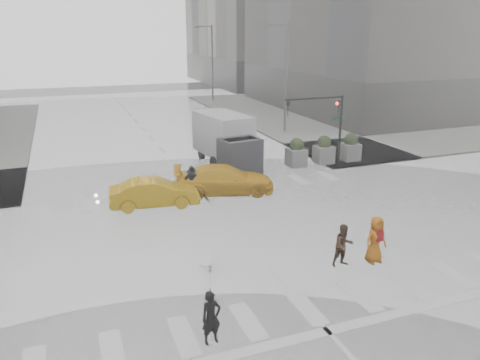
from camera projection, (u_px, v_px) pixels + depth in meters
name	position (u px, v px, depth m)	size (l,w,h in m)	color
ground	(239.00, 234.00, 20.17)	(120.00, 120.00, 0.00)	black
sidewalk_ne	(371.00, 126.00, 42.34)	(35.00, 35.00, 0.15)	gray
road_markings	(239.00, 234.00, 20.17)	(18.00, 48.00, 0.01)	silver
traffic_signal_pole	(328.00, 116.00, 29.36)	(4.45, 0.42, 4.50)	black
street_lamp_near	(285.00, 74.00, 38.35)	(2.15, 0.22, 9.00)	#59595B
street_lamp_far	(211.00, 60.00, 56.13)	(2.15, 0.22, 9.00)	#59595B
planter_west	(296.00, 153.00, 29.54)	(1.10, 1.10, 1.80)	gray
planter_mid	(324.00, 150.00, 30.22)	(1.10, 1.10, 1.80)	gray
planter_east	(350.00, 148.00, 30.90)	(1.10, 1.10, 1.80)	gray
pedestrian_black	(211.00, 291.00, 12.70)	(1.06, 1.08, 2.43)	black
pedestrian_brown	(344.00, 245.00, 17.25)	(0.80, 0.62, 1.64)	#3F2616
pedestrian_orange	(376.00, 240.00, 17.49)	(0.94, 0.65, 1.84)	orange
pedestrian_far_a	(192.00, 183.00, 24.14)	(1.03, 0.63, 1.76)	black
pedestrian_far_b	(192.00, 182.00, 24.53)	(1.01, 0.56, 1.56)	black
taxi_mid	(154.00, 193.00, 23.13)	(1.52, 4.36, 1.44)	#FFB70D
taxi_rear	(224.00, 180.00, 25.00)	(2.16, 4.69, 1.54)	#FFB70D
box_truck	(227.00, 140.00, 29.53)	(2.33, 6.21, 3.30)	silver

